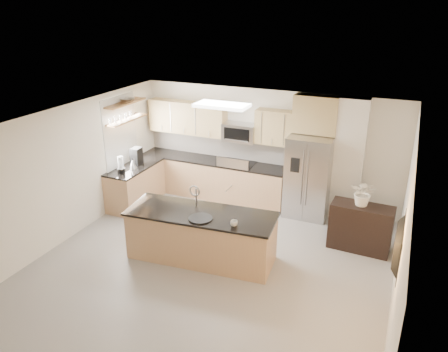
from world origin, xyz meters
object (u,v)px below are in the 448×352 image
at_px(refrigerator, 309,177).
at_px(bowl, 127,99).
at_px(platter, 200,218).
at_px(blender, 121,166).
at_px(island, 201,235).
at_px(flower_vase, 365,187).
at_px(cup, 234,223).
at_px(television, 394,244).
at_px(coffee_maker, 136,156).
at_px(range, 237,182).
at_px(kettle, 133,164).
at_px(microwave, 240,132).
at_px(credenza, 360,227).

height_order(refrigerator, bowl, bowl).
height_order(refrigerator, platter, refrigerator).
relative_size(platter, blender, 1.09).
relative_size(island, flower_vase, 3.66).
height_order(cup, television, television).
distance_m(platter, blender, 2.79).
relative_size(coffee_maker, bowl, 0.95).
relative_size(range, island, 0.42).
bearing_deg(kettle, platter, -32.71).
xyz_separation_m(refrigerator, kettle, (-3.68, -1.14, 0.13)).
distance_m(refrigerator, kettle, 3.86).
xyz_separation_m(microwave, television, (3.51, -3.24, -0.28)).
bearing_deg(flower_vase, bowl, 178.15).
height_order(coffee_maker, bowl, bowl).
distance_m(island, platter, 0.52).
height_order(microwave, flower_vase, microwave).
xyz_separation_m(range, cup, (1.05, -2.76, 0.49)).
relative_size(bowl, television, 0.37).
bearing_deg(microwave, kettle, -147.19).
height_order(microwave, television, microwave).
xyz_separation_m(range, coffee_maker, (-2.09, -0.93, 0.63)).
distance_m(range, island, 2.56).
bearing_deg(blender, range, 36.54).
bearing_deg(island, kettle, 144.79).
height_order(cup, flower_vase, flower_vase).
xyz_separation_m(cup, coffee_maker, (-3.15, 1.83, 0.14)).
relative_size(cup, bowl, 0.30).
bearing_deg(cup, platter, -179.98).
bearing_deg(refrigerator, range, 178.40).
height_order(platter, bowl, bowl).
distance_m(credenza, television, 2.32).
relative_size(microwave, blender, 2.00).
xyz_separation_m(range, bowl, (-2.25, -0.89, 1.91)).
relative_size(blender, bowl, 0.95).
bearing_deg(kettle, credenza, 1.28).
height_order(microwave, platter, microwave).
relative_size(microwave, coffee_maker, 2.00).
height_order(microwave, cup, microwave).
distance_m(cup, platter, 0.62).
bearing_deg(kettle, flower_vase, 1.43).
bearing_deg(platter, coffee_maker, 144.03).
relative_size(credenza, flower_vase, 1.51).
bearing_deg(television, range, 48.36).
bearing_deg(range, kettle, -149.74).
bearing_deg(refrigerator, blender, -158.23).
bearing_deg(kettle, microwave, 32.81).
distance_m(refrigerator, island, 2.86).
distance_m(blender, kettle, 0.37).
xyz_separation_m(microwave, island, (0.33, -2.67, -1.17)).
bearing_deg(coffee_maker, range, 23.84).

